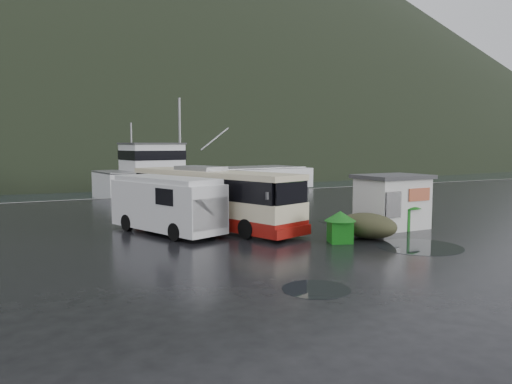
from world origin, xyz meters
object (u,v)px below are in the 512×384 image
ticket_kiosk (391,228)px  jersey_barrier_b (369,225)px  waste_bin_left (340,242)px  fishing_trawler (207,187)px  waste_bin_right (405,229)px  coach_bus (212,227)px  white_van (167,233)px  dome_tent (367,238)px  jersey_barrier_a (385,224)px

ticket_kiosk → jersey_barrier_b: size_ratio=2.14×
waste_bin_left → jersey_barrier_b: size_ratio=0.85×
fishing_trawler → waste_bin_right: bearing=-97.5°
coach_bus → waste_bin_left: size_ratio=8.05×
white_van → waste_bin_right: 12.03m
dome_tent → waste_bin_right: bearing=17.0°
fishing_trawler → white_van: bearing=-123.0°
waste_bin_left → fishing_trawler: 29.65m
waste_bin_right → jersey_barrier_a: size_ratio=1.03×
ticket_kiosk → jersey_barrier_a: bearing=60.3°
waste_bin_left → dome_tent: waste_bin_left is taller
jersey_barrier_b → waste_bin_right: bearing=-65.5°
white_van → ticket_kiosk: same height
ticket_kiosk → jersey_barrier_a: size_ratio=2.31×
fishing_trawler → dome_tent: bearing=-103.9°
coach_bus → fishing_trawler: fishing_trawler is taller
white_van → waste_bin_left: white_van is taller
fishing_trawler → waste_bin_left: bearing=-107.3°
waste_bin_right → coach_bus: bearing=148.7°
white_van → dome_tent: size_ratio=2.25×
coach_bus → waste_bin_right: 9.96m
dome_tent → fishing_trawler: fishing_trawler is taller
ticket_kiosk → jersey_barrier_b: ticket_kiosk is taller
ticket_kiosk → jersey_barrier_b: bearing=107.6°
white_van → dome_tent: (7.92, -5.46, 0.00)m
jersey_barrier_b → fishing_trawler: bearing=88.2°
ticket_kiosk → fishing_trawler: (0.41, 27.35, 0.00)m
jersey_barrier_a → fishing_trawler: (-0.26, 26.08, 0.00)m
waste_bin_left → waste_bin_right: waste_bin_right is taller
white_van → jersey_barrier_a: (11.45, -2.63, 0.00)m
coach_bus → waste_bin_left: bearing=-80.5°
waste_bin_right → ticket_kiosk: size_ratio=0.45×
white_van → dome_tent: white_van is taller
dome_tent → fishing_trawler: 29.09m
jersey_barrier_b → waste_bin_left: bearing=-143.9°
coach_bus → dome_tent: bearing=-68.2°
waste_bin_left → dome_tent: (1.79, 0.31, 0.00)m
coach_bus → jersey_barrier_b: size_ratio=6.81×
coach_bus → jersey_barrier_b: (7.69, -3.39, 0.00)m
white_van → waste_bin_right: (11.17, -4.47, 0.00)m
coach_bus → white_van: (-2.66, -0.71, 0.00)m
jersey_barrier_a → ticket_kiosk: bearing=-118.0°
dome_tent → fishing_trawler: bearing=83.5°
dome_tent → white_van: bearing=145.4°
jersey_barrier_b → jersey_barrier_a: bearing=2.5°
ticket_kiosk → jersey_barrier_b: 1.29m
jersey_barrier_a → dome_tent: bearing=-141.3°
coach_bus → dome_tent: size_ratio=3.84×
white_van → fishing_trawler: 25.98m
coach_bus → ticket_kiosk: coach_bus is taller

